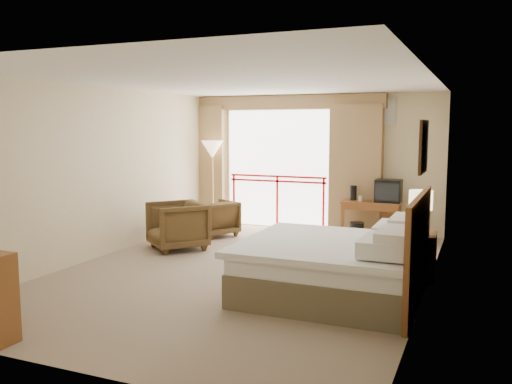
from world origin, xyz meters
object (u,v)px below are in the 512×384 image
at_px(wastebasket, 357,231).
at_px(armchair_far, 215,236).
at_px(desk, 372,209).
at_px(bed, 336,266).
at_px(armchair_near, 178,249).
at_px(floor_lamp, 212,153).
at_px(nightstand, 418,256).
at_px(side_table, 172,224).
at_px(tv, 388,191).
at_px(table_lamp, 421,201).

height_order(wastebasket, armchair_far, armchair_far).
bearing_deg(wastebasket, desk, 52.93).
relative_size(bed, desk, 1.99).
xyz_separation_m(bed, armchair_near, (-3.13, 1.46, -0.38)).
bearing_deg(floor_lamp, desk, 0.72).
distance_m(nightstand, side_table, 4.39).
height_order(bed, side_table, bed).
bearing_deg(side_table, tv, 26.79).
xyz_separation_m(nightstand, floor_lamp, (-4.43, 2.51, 1.21)).
distance_m(table_lamp, armchair_near, 4.14).
distance_m(side_table, floor_lamp, 2.15).
bearing_deg(bed, table_lamp, 54.18).
xyz_separation_m(wastebasket, floor_lamp, (-3.10, 0.24, 1.37)).
distance_m(desk, armchair_far, 3.01).
relative_size(desk, armchair_far, 1.44).
height_order(nightstand, tv, tv).
distance_m(bed, nightstand, 1.42).
bearing_deg(armchair_far, armchair_near, 26.55).
bearing_deg(side_table, armchair_near, -49.66).
bearing_deg(armchair_near, tv, 74.71).
distance_m(bed, side_table, 3.94).
xyz_separation_m(armchair_far, floor_lamp, (-0.52, 0.92, 1.53)).
bearing_deg(desk, bed, -83.35).
relative_size(wastebasket, armchair_near, 0.36).
distance_m(desk, tv, 0.47).
xyz_separation_m(bed, table_lamp, (0.85, 1.18, 0.70)).
height_order(bed, floor_lamp, floor_lamp).
relative_size(table_lamp, floor_lamp, 0.31).
height_order(desk, tv, tv).
xyz_separation_m(desk, armchair_far, (-2.79, -0.96, -0.54)).
bearing_deg(desk, tv, -7.60).
height_order(table_lamp, desk, table_lamp).
bearing_deg(side_table, nightstand, -9.54).
distance_m(armchair_far, side_table, 1.01).
bearing_deg(desk, armchair_near, -139.69).
xyz_separation_m(nightstand, side_table, (-4.33, 0.73, 0.02)).
xyz_separation_m(bed, wastebasket, (-0.48, 3.40, -0.21)).
bearing_deg(armchair_far, nightstand, 97.71).
bearing_deg(armchair_near, armchair_far, 127.03).
relative_size(nightstand, floor_lamp, 0.36).
bearing_deg(side_table, desk, 29.63).
bearing_deg(bed, armchair_near, 155.05).
bearing_deg(armchair_near, wastebasket, 76.45).
bearing_deg(armchair_near, bed, 15.32).
distance_m(nightstand, table_lamp, 0.76).
bearing_deg(floor_lamp, tv, -0.19).
bearing_deg(armchair_far, side_table, 4.24).
distance_m(table_lamp, tv, 2.59).
distance_m(nightstand, tv, 2.69).
bearing_deg(side_table, floor_lamp, 93.42).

